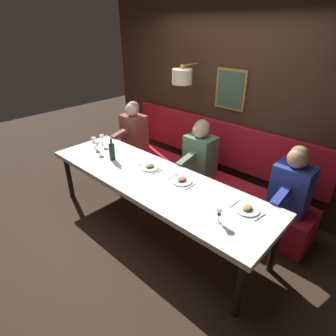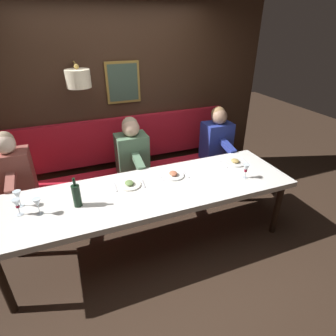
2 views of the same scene
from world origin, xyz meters
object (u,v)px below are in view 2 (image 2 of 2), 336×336
Objects in this scene: dining_table at (151,193)px; wine_glass_3 at (37,203)px; wine_glass_2 at (17,204)px; wine_bottle at (77,195)px; diner_middle at (12,168)px; wine_glass_1 at (18,196)px; diner_nearest at (217,136)px; diner_near at (132,149)px; wine_glass_0 at (246,169)px.

wine_glass_3 reaches higher than dining_table.
wine_bottle reaches higher than wine_glass_2.
diner_middle is 4.82× the size of wine_glass_1.
wine_glass_2 is 1.00× the size of wine_glass_3.
diner_nearest is 2.64× the size of wine_bottle.
wine_glass_3 is at bearing 129.81° from diner_near.
diner_nearest is at bearing -55.80° from dining_table.
diner_nearest reaches higher than wine_glass_1.
dining_table is at bearing 81.09° from wine_glass_0.
wine_glass_3 is at bearing 111.14° from diner_nearest.
dining_table is 3.85× the size of diner_middle.
wine_glass_2 is at bearing 108.70° from diner_nearest.
wine_glass_2 and wine_glass_3 have the same top height.
diner_nearest is at bearing -74.25° from wine_glass_1.
wine_glass_1 is 0.55× the size of wine_bottle.
wine_glass_3 is (-0.03, 1.06, 0.17)m from dining_table.
diner_near is (0.00, 1.27, 0.00)m from diner_nearest.
diner_nearest is 1.00× the size of diner_middle.
diner_middle is 2.62m from wine_glass_0.
diner_near is 1.45m from wine_glass_0.
diner_middle is 0.96m from wine_glass_3.
diner_near reaches higher than dining_table.
wine_glass_2 is at bearing 88.81° from dining_table.
diner_middle is at bearing 9.80° from wine_glass_1.
diner_middle is 4.82× the size of wine_glass_2.
dining_table is 18.58× the size of wine_glass_3.
diner_nearest is 2.53m from wine_glass_3.
wine_glass_2 is (-0.86, -0.13, 0.04)m from diner_middle.
wine_glass_0 is at bearing -94.42° from wine_bottle.
wine_glass_1 is at bearing 119.42° from diner_near.
dining_table is 0.89m from diner_near.
wine_glass_2 is at bearing -171.53° from diner_middle.
diner_near is at bearing -2.07° from dining_table.
wine_glass_0 and wine_glass_3 have the same top height.
wine_glass_0 is at bearing -93.58° from wine_glass_3.
wine_glass_1 is (0.17, 1.24, 0.17)m from dining_table.
wine_bottle reaches higher than wine_glass_0.
diner_near is 4.82× the size of wine_glass_0.
wine_bottle is (-0.91, 2.03, 0.04)m from diner_nearest.
wine_glass_3 is at bearing -162.08° from diner_middle.
diner_near reaches higher than wine_glass_1.
dining_table is 18.58× the size of wine_glass_1.
wine_glass_3 is at bearing 90.87° from wine_bottle.
wine_bottle is at bearing -110.96° from wine_glass_1.
diner_middle is 4.82× the size of wine_glass_3.
diner_nearest reaches higher than dining_table.
diner_middle reaches higher than wine_glass_0.
diner_near is 1.43m from wine_glass_3.
diner_nearest is 2.63m from wine_glass_1.
wine_glass_3 is at bearing -108.76° from wine_glass_2.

